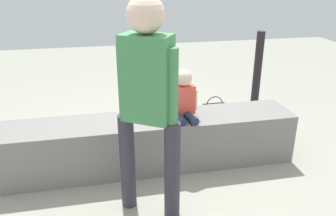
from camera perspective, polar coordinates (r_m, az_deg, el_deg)
The scene contains 12 objects.
ground_plane at distance 3.63m, azimuth -2.85°, elevation -9.28°, with size 12.00×12.00×0.00m, color gray.
concrete_ledge at distance 3.50m, azimuth -2.93°, elevation -5.69°, with size 2.92×0.52×0.51m, color gray.
child_seated at distance 3.35m, azimuth 2.58°, elevation 1.84°, with size 0.28×0.33×0.48m.
adult_standing at distance 2.52m, azimuth -3.41°, elevation 2.55°, with size 0.45×0.37×1.74m.
cake_plate at distance 3.38m, azimuth -2.50°, elevation -1.52°, with size 0.22×0.22×0.07m.
gift_bag at distance 4.66m, azimuth 0.08°, elevation 0.47°, with size 0.23×0.09×0.38m.
railing_post at distance 4.97m, azimuth 14.41°, elevation 4.24°, with size 0.36×0.36×1.12m.
water_bottle_near_gift at distance 4.44m, azimuth 6.43°, elevation -1.94°, with size 0.06×0.06×0.19m.
water_bottle_far_side at distance 4.77m, azimuth -4.79°, elevation -0.14°, with size 0.07×0.07×0.19m.
party_cup_red at distance 4.58m, azimuth -13.39°, elevation -2.11°, with size 0.08×0.08×0.11m, color red.
cake_box_white at distance 4.05m, azimuth -8.00°, elevation -4.83°, with size 0.28×0.27×0.14m, color white.
handbag_black_leather at distance 4.68m, azimuth 7.66°, elevation -0.42°, with size 0.30×0.10×0.31m.
Camera 1 is at (-0.46, -3.06, 1.89)m, focal length 36.84 mm.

